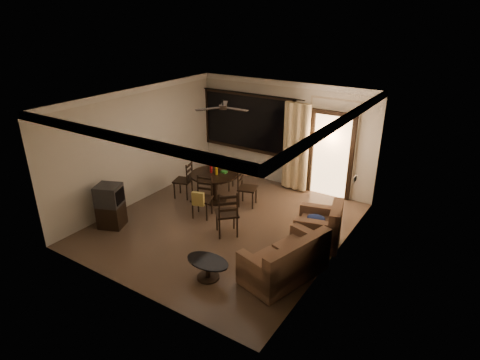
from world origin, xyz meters
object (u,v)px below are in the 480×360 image
Objects in this scene: dining_table at (214,179)px; tv_cabinet at (110,206)px; dining_chair_west at (184,187)px; armchair at (321,228)px; dining_chair_south at (202,204)px; sofa at (286,262)px; side_chair at (227,221)px; dining_chair_east at (247,194)px; dining_chair_north at (225,179)px; coffee_table at (208,266)px.

dining_table is 1.20× the size of tv_cabinet.
dining_chair_west is 0.89× the size of armchair.
dining_chair_south is 2.77m from armchair.
sofa is 1.65× the size of side_chair.
dining_chair_east and dining_chair_north have the same top height.
dining_table is 1.24× the size of dining_chair_west.
dining_table reaches higher than dining_chair_north.
dining_table reaches higher than dining_chair_east.
dining_chair_west is at bearing 172.35° from sofa.
side_chair is at bearing 178.48° from dining_chair_east.
coffee_table is at bearing 30.66° from dining_chair_west.
dining_chair_north is 0.91× the size of side_chair.
armchair is (3.79, -0.22, 0.08)m from dining_chair_west.
dining_table is 1.13× the size of side_chair.
tv_cabinet reaches higher than armchair.
dining_chair_west is 2.19m from side_chair.
tv_cabinet is (-0.36, -2.02, 0.21)m from dining_chair_west.
dining_chair_west is 4.06m from sofa.
dining_chair_east is 2.30m from armchair.
tv_cabinet is 0.92× the size of armchair.
dining_chair_south is 0.89× the size of armchair.
dining_chair_south is 0.55× the size of sofa.
dining_table is at bearing 123.89° from coffee_table.
sofa is (2.92, -1.85, -0.25)m from dining_table.
side_chair reaches higher than armchair.
dining_chair_north is at bearing 49.84° from tv_cabinet.
dining_chair_east is at bearing 16.42° from dining_table.
tv_cabinet reaches higher than dining_table.
dining_chair_north is 3.90m from coffee_table.
side_chair reaches higher than dining_table.
dining_chair_west is 1.20m from dining_chair_south.
dining_chair_north is at bearing -98.02° from side_chair.
dining_table is 1.24× the size of dining_chair_south.
dining_chair_south is at bearing -64.52° from side_chair.
dining_chair_west reaches higher than armchair.
dining_chair_north is 3.43m from armchair.
armchair is 2.49m from coffee_table.
tv_cabinet is at bearing 56.19° from dining_chair_north.
dining_chair_east is (0.80, 0.24, -0.30)m from dining_table.
dining_chair_south is 1.15× the size of coffee_table.
sofa is (2.68, -1.03, 0.03)m from dining_chair_south.
coffee_table is at bearing 103.96° from dining_chair_north.
tv_cabinet is (-1.96, -2.49, 0.21)m from dining_chair_east.
armchair reaches higher than coffee_table.
coffee_table is 1.55m from side_chair.
tv_cabinet is 2.95m from coffee_table.
coffee_table is 0.80× the size of side_chair.
dining_chair_north reaches higher than coffee_table.
dining_chair_east is at bearing 147.88° from armchair.
dining_chair_north is at bearing 144.83° from armchair.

